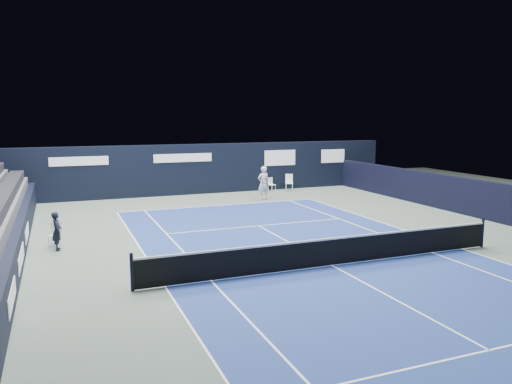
# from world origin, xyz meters

# --- Properties ---
(ground) EXTENTS (48.00, 48.00, 0.00)m
(ground) POSITION_xyz_m (0.00, 2.00, 0.00)
(ground) COLOR #4D5B51
(ground) RESTS_ON ground
(court_surface) EXTENTS (10.97, 23.77, 0.01)m
(court_surface) POSITION_xyz_m (0.00, 0.00, 0.00)
(court_surface) COLOR navy
(court_surface) RESTS_ON ground
(enclosure_wall_right) EXTENTS (0.30, 22.00, 1.80)m
(enclosure_wall_right) POSITION_xyz_m (10.50, 6.00, 0.90)
(enclosure_wall_right) COLOR black
(enclosure_wall_right) RESTS_ON ground
(folding_chair_back_a) EXTENTS (0.48, 0.50, 0.87)m
(folding_chair_back_a) POSITION_xyz_m (4.69, 15.85, 0.58)
(folding_chair_back_a) COLOR white
(folding_chair_back_a) RESTS_ON ground
(folding_chair_back_b) EXTENTS (0.62, 0.61, 1.08)m
(folding_chair_back_b) POSITION_xyz_m (5.83, 15.45, 0.62)
(folding_chair_back_b) COLOR white
(folding_chair_back_b) RESTS_ON ground
(line_judge_chair) EXTENTS (0.51, 0.50, 0.90)m
(line_judge_chair) POSITION_xyz_m (-8.38, 6.03, 0.51)
(line_judge_chair) COLOR silver
(line_judge_chair) RESTS_ON ground
(line_judge) EXTENTS (0.37, 0.54, 1.42)m
(line_judge) POSITION_xyz_m (-8.30, 5.38, 0.71)
(line_judge) COLOR black
(line_judge) RESTS_ON ground
(court_markings) EXTENTS (11.03, 23.83, 0.00)m
(court_markings) POSITION_xyz_m (0.00, 0.00, 0.01)
(court_markings) COLOR white
(court_markings) RESTS_ON court_surface
(tennis_net) EXTENTS (12.90, 0.10, 1.10)m
(tennis_net) POSITION_xyz_m (0.00, 0.00, 0.51)
(tennis_net) COLOR black
(tennis_net) RESTS_ON ground
(back_sponsor_wall) EXTENTS (26.00, 0.63, 3.10)m
(back_sponsor_wall) POSITION_xyz_m (0.01, 16.50, 1.55)
(back_sponsor_wall) COLOR black
(back_sponsor_wall) RESTS_ON ground
(side_barrier_left) EXTENTS (0.33, 22.00, 1.20)m
(side_barrier_left) POSITION_xyz_m (-9.50, 5.97, 0.60)
(side_barrier_left) COLOR black
(side_barrier_left) RESTS_ON ground
(tennis_player) EXTENTS (0.79, 0.91, 1.96)m
(tennis_player) POSITION_xyz_m (2.90, 12.82, 0.98)
(tennis_player) COLOR silver
(tennis_player) RESTS_ON ground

